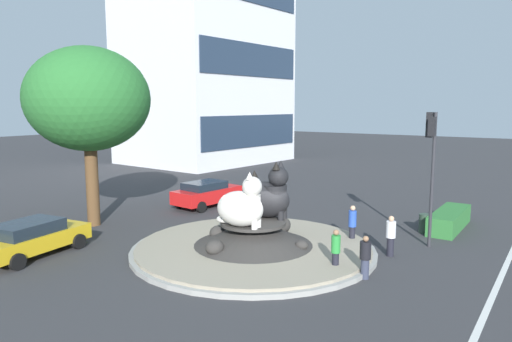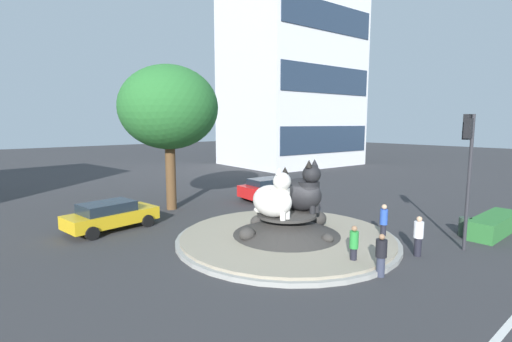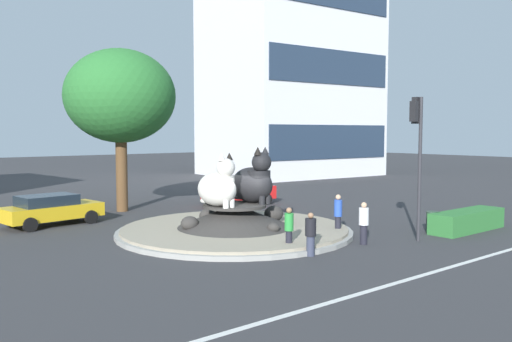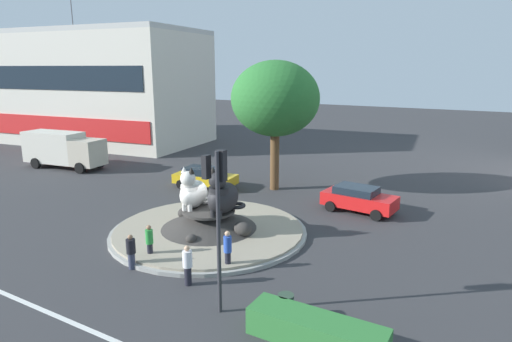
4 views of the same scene
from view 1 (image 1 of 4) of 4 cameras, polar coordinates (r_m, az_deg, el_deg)
The scene contains 15 objects.
ground_plane at distance 19.99m, azimuth -0.33°, elevation -9.63°, with size 160.00×160.00×0.00m, color #333335.
lane_centreline at distance 16.96m, azimuth 26.46°, elevation -13.78°, with size 112.00×0.20×0.01m, color silver.
roundabout_island at distance 19.87m, azimuth -0.34°, elevation -8.39°, with size 10.10×10.10×1.27m.
cat_statue_white at distance 18.67m, azimuth -1.64°, elevation -4.25°, with size 1.52×2.42×2.25m.
cat_statue_black at distance 20.15m, azimuth 1.49°, elevation -3.11°, with size 1.63×2.65×2.47m.
traffic_light_mast at distance 21.09m, azimuth 20.36°, elevation 2.40°, with size 0.73×0.52×5.75m.
clipped_hedge_strip at distance 25.22m, azimuth 22.28°, elevation -5.45°, with size 4.35×1.20×0.90m, color #2D7033.
broadleaf_tree_behind_island at distance 24.76m, azimuth -19.58°, elevation 8.10°, with size 6.00×6.00×8.88m.
pedestrian_white_shirt at distance 19.89m, azimuth 15.94°, elevation -7.44°, with size 0.38×0.38×1.65m.
pedestrian_green_shirt at distance 17.57m, azimuth 9.59°, elevation -9.36°, with size 0.33×0.33×1.60m.
pedestrian_black_shirt at distance 17.19m, azimuth 13.03°, elevation -10.02°, with size 0.39×0.39×1.54m.
pedestrian_blue_shirt at distance 21.06m, azimuth 11.54°, elevation -6.26°, with size 0.34×0.34×1.74m.
sedan_on_far_lane at distance 28.43m, azimuth -5.97°, elevation -2.67°, with size 4.40×2.42×1.52m.
hatchback_near_shophouse at distance 21.19m, azimuth -25.42°, elevation -7.23°, with size 4.65×2.56×1.44m.
litter_bin at distance 24.02m, azimuth 19.69°, elevation -5.97°, with size 0.56×0.56×0.90m.
Camera 1 is at (-15.74, -10.72, 6.05)m, focal length 33.18 mm.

